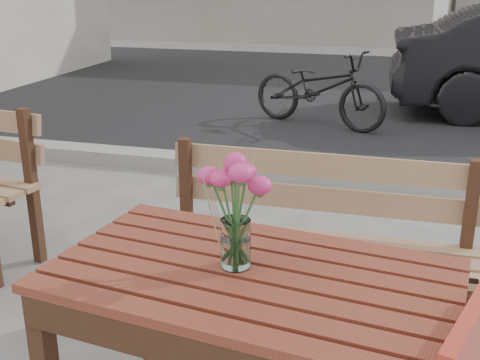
# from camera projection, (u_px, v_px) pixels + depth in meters

# --- Properties ---
(street) EXTENTS (30.00, 8.12, 0.12)m
(street) POSITION_uv_depth(u_px,v_px,m) (351.00, 121.00, 6.81)
(street) COLOR black
(street) RESTS_ON ground
(main_table) EXTENTS (1.32, 0.88, 0.76)m
(main_table) POSITION_uv_depth(u_px,v_px,m) (251.00, 307.00, 1.88)
(main_table) COLOR maroon
(main_table) RESTS_ON ground
(main_bench) EXTENTS (1.44, 0.43, 0.89)m
(main_bench) POSITION_uv_depth(u_px,v_px,m) (317.00, 223.00, 2.74)
(main_bench) COLOR #976D4E
(main_bench) RESTS_ON ground
(main_vase) EXTENTS (0.20, 0.20, 0.37)m
(main_vase) POSITION_uv_depth(u_px,v_px,m) (236.00, 197.00, 1.79)
(main_vase) COLOR white
(main_vase) RESTS_ON main_table
(bicycle) EXTENTS (1.69, 1.08, 0.84)m
(bicycle) POSITION_uv_depth(u_px,v_px,m) (319.00, 88.00, 6.58)
(bicycle) COLOR black
(bicycle) RESTS_ON ground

